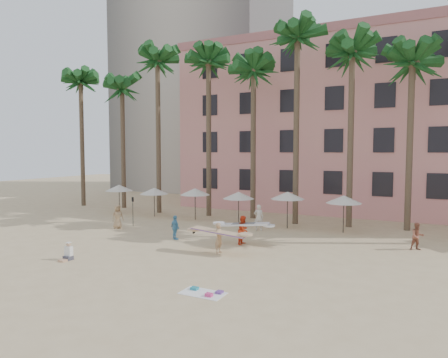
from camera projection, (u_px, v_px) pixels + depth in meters
The scene contains 11 objects.
ground at pixel (154, 266), 19.78m from camera, with size 120.00×120.00×0.00m, color #D1B789.
pink_hotel at pixel (368, 128), 39.42m from camera, with size 35.00×14.00×16.00m, color #DA8F84.
grey_tower at pixel (205, 23), 59.98m from camera, with size 22.00×18.00×50.00m, color #A89E8E.
palm_row at pixel (269, 61), 32.08m from camera, with size 44.40×5.40×16.30m.
umbrella_row at pixel (216, 193), 32.13m from camera, with size 22.50×2.70×2.73m.
beach_towel at pixel (204, 293), 16.01m from camera, with size 1.82×1.03×0.14m.
carrier_yellow at pixel (219, 236), 22.31m from camera, with size 3.23×0.85×1.71m.
carrier_white at pixel (243, 229), 24.42m from camera, with size 3.21×1.30×1.76m.
beachgoers at pixel (230, 224), 26.78m from camera, with size 20.86×5.87×1.88m.
paddle at pixel (133, 208), 30.34m from camera, with size 0.18×0.04×2.23m.
seated_man at pixel (68, 254), 20.90m from camera, with size 0.41×0.72×0.93m.
Camera 1 is at (11.68, -15.91, 5.71)m, focal length 32.00 mm.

